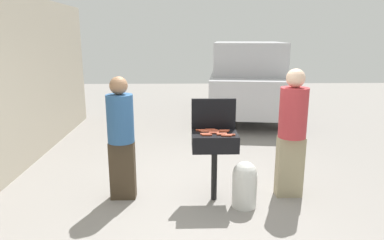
# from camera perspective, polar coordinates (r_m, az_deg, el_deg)

# --- Properties ---
(ground_plane) EXTENTS (24.00, 24.00, 0.00)m
(ground_plane) POSITION_cam_1_polar(r_m,az_deg,el_deg) (4.84, 1.21, -13.22)
(ground_plane) COLOR gray
(house_wall_side) EXTENTS (0.24, 8.00, 2.87)m
(house_wall_side) POSITION_cam_1_polar(r_m,az_deg,el_deg) (6.03, -28.76, 4.79)
(house_wall_side) COLOR #B2A893
(house_wall_side) RESTS_ON ground
(bbq_grill) EXTENTS (0.60, 0.44, 0.94)m
(bbq_grill) POSITION_cam_1_polar(r_m,az_deg,el_deg) (4.62, 3.72, -3.89)
(bbq_grill) COLOR black
(bbq_grill) RESTS_ON ground
(grill_lid_open) EXTENTS (0.60, 0.05, 0.42)m
(grill_lid_open) POSITION_cam_1_polar(r_m,az_deg,el_deg) (4.74, 3.54, 0.99)
(grill_lid_open) COLOR black
(grill_lid_open) RESTS_ON bbq_grill
(hot_dog_0) EXTENTS (0.13, 0.03, 0.03)m
(hot_dog_0) POSITION_cam_1_polar(r_m,az_deg,el_deg) (4.58, 3.67, -2.01)
(hot_dog_0) COLOR #AD4228
(hot_dog_0) RESTS_ON bbq_grill
(hot_dog_1) EXTENTS (0.13, 0.03, 0.03)m
(hot_dog_1) POSITION_cam_1_polar(r_m,az_deg,el_deg) (4.49, 4.90, -2.36)
(hot_dog_1) COLOR #AD4228
(hot_dog_1) RESTS_ON bbq_grill
(hot_dog_2) EXTENTS (0.13, 0.03, 0.03)m
(hot_dog_2) POSITION_cam_1_polar(r_m,az_deg,el_deg) (4.61, 2.23, -1.88)
(hot_dog_2) COLOR #C6593D
(hot_dog_2) RESTS_ON bbq_grill
(hot_dog_3) EXTENTS (0.13, 0.03, 0.03)m
(hot_dog_3) POSITION_cam_1_polar(r_m,az_deg,el_deg) (4.64, 3.73, -1.79)
(hot_dog_3) COLOR #B74C33
(hot_dog_3) RESTS_ON bbq_grill
(hot_dog_4) EXTENTS (0.13, 0.03, 0.03)m
(hot_dog_4) POSITION_cam_1_polar(r_m,az_deg,el_deg) (4.67, 1.40, -1.66)
(hot_dog_4) COLOR #AD4228
(hot_dog_4) RESTS_ON bbq_grill
(hot_dog_5) EXTENTS (0.13, 0.03, 0.03)m
(hot_dog_5) POSITION_cam_1_polar(r_m,az_deg,el_deg) (4.68, 5.35, -1.70)
(hot_dog_5) COLOR #B74C33
(hot_dog_5) RESTS_ON bbq_grill
(hot_dog_6) EXTENTS (0.13, 0.03, 0.03)m
(hot_dog_6) POSITION_cam_1_polar(r_m,az_deg,el_deg) (4.45, 2.47, -2.45)
(hot_dog_6) COLOR #AD4228
(hot_dog_6) RESTS_ON bbq_grill
(hot_dog_7) EXTENTS (0.13, 0.03, 0.03)m
(hot_dog_7) POSITION_cam_1_polar(r_m,az_deg,el_deg) (4.55, 3.60, -2.11)
(hot_dog_7) COLOR #B74C33
(hot_dog_7) RESTS_ON bbq_grill
(hot_dog_8) EXTENTS (0.13, 0.04, 0.03)m
(hot_dog_8) POSITION_cam_1_polar(r_m,az_deg,el_deg) (4.65, 1.91, -1.75)
(hot_dog_8) COLOR #AD4228
(hot_dog_8) RESTS_ON bbq_grill
(hot_dog_9) EXTENTS (0.13, 0.04, 0.03)m
(hot_dog_9) POSITION_cam_1_polar(r_m,az_deg,el_deg) (4.50, 2.19, -2.28)
(hot_dog_9) COLOR #C6593D
(hot_dog_9) RESTS_ON bbq_grill
(hot_dog_10) EXTENTS (0.13, 0.04, 0.03)m
(hot_dog_10) POSITION_cam_1_polar(r_m,az_deg,el_deg) (4.47, 6.26, -2.44)
(hot_dog_10) COLOR #AD4228
(hot_dog_10) RESTS_ON bbq_grill
(hot_dog_11) EXTENTS (0.13, 0.03, 0.03)m
(hot_dog_11) POSITION_cam_1_polar(r_m,az_deg,el_deg) (4.64, 5.20, -1.85)
(hot_dog_11) COLOR #AD4228
(hot_dog_11) RESTS_ON bbq_grill
(hot_dog_12) EXTENTS (0.13, 0.03, 0.03)m
(hot_dog_12) POSITION_cam_1_polar(r_m,az_deg,el_deg) (4.52, 4.85, -2.23)
(hot_dog_12) COLOR #AD4228
(hot_dog_12) RESTS_ON bbq_grill
(hot_dog_13) EXTENTS (0.13, 0.03, 0.03)m
(hot_dog_13) POSITION_cam_1_polar(r_m,az_deg,el_deg) (4.71, 3.00, -1.57)
(hot_dog_13) COLOR #AD4228
(hot_dog_13) RESTS_ON bbq_grill
(hot_dog_14) EXTENTS (0.13, 0.03, 0.03)m
(hot_dog_14) POSITION_cam_1_polar(r_m,az_deg,el_deg) (4.67, 3.42, -1.69)
(hot_dog_14) COLOR #AD4228
(hot_dog_14) RESTS_ON bbq_grill
(hot_dog_15) EXTENTS (0.13, 0.04, 0.03)m
(hot_dog_15) POSITION_cam_1_polar(r_m,az_deg,el_deg) (4.44, 5.66, -2.55)
(hot_dog_15) COLOR #B74C33
(hot_dog_15) RESTS_ON bbq_grill
(propane_tank) EXTENTS (0.32, 0.32, 0.62)m
(propane_tank) POSITION_cam_1_polar(r_m,az_deg,el_deg) (4.65, 8.59, -10.19)
(propane_tank) COLOR silver
(propane_tank) RESTS_ON ground
(person_left) EXTENTS (0.35, 0.35, 1.68)m
(person_left) POSITION_cam_1_polar(r_m,az_deg,el_deg) (4.73, -11.53, -2.29)
(person_left) COLOR #3F3323
(person_left) RESTS_ON ground
(person_right) EXTENTS (0.37, 0.37, 1.77)m
(person_right) POSITION_cam_1_polar(r_m,az_deg,el_deg) (4.88, 16.04, -1.44)
(person_right) COLOR gray
(person_right) RESTS_ON ground
(parked_minivan) EXTENTS (2.47, 4.60, 2.02)m
(parked_minivan) POSITION_cam_1_polar(r_m,az_deg,el_deg) (9.82, 8.95, 6.65)
(parked_minivan) COLOR #B7B7BC
(parked_minivan) RESTS_ON ground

